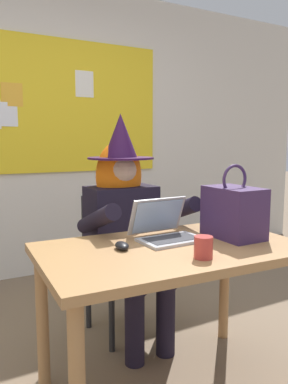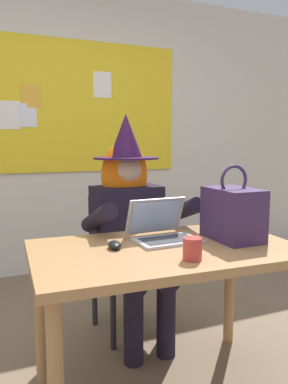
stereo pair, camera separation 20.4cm
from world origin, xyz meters
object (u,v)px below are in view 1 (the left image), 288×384
Objects in this scene: handbag at (234,212)px; desk_main at (172,267)px; coffee_mug at (203,247)px; chair_at_desk at (117,255)px; laptop at (166,230)px; computer_mouse at (122,246)px; person_costumed at (125,216)px.

desk_main is at bearing 179.22° from handbag.
chair_at_desk is at bearing 88.30° from coffee_mug.
handbag reaches higher than desk_main.
laptop reaches higher than chair_at_desk.
computer_mouse is at bearing -25.81° from chair_at_desk.
desk_main is at bearing -4.22° from person_costumed.
chair_at_desk is 0.99m from coffee_mug.
handbag is at bearing 4.18° from computer_mouse.
computer_mouse is (-0.23, 0.07, 0.12)m from desk_main.
coffee_mug is at bearing -148.88° from handbag.
person_costumed reaches higher than laptop.
computer_mouse is 0.62m from handbag.
handbag reaches higher than chair_at_desk.
chair_at_desk is at bearing 114.09° from handbag.
person_costumed is (0.05, 0.61, 0.13)m from desk_main.
desk_main is 0.91× the size of person_costumed.
handbag is at bearing -0.78° from desk_main.
chair_at_desk is at bearing 78.56° from computer_mouse.
chair_at_desk is at bearing -177.73° from person_costumed.
laptop is 3.11× the size of computer_mouse.
coffee_mug is at bearing -96.92° from laptop.
laptop is at bearing 23.31° from computer_mouse.
desk_main is 13.35× the size of coffee_mug.
handbag is 0.42m from coffee_mug.
coffee_mug is at bearing -2.18° from person_costumed.
person_costumed is 0.61m from computer_mouse.
laptop is (0.04, 0.13, 0.15)m from desk_main.
laptop is at bearing -0.24° from person_costumed.
computer_mouse is 0.28× the size of handbag.
desk_main is 3.93× the size of laptop.
handbag is (0.60, -0.07, 0.12)m from computer_mouse.
chair_at_desk is 0.76m from computer_mouse.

